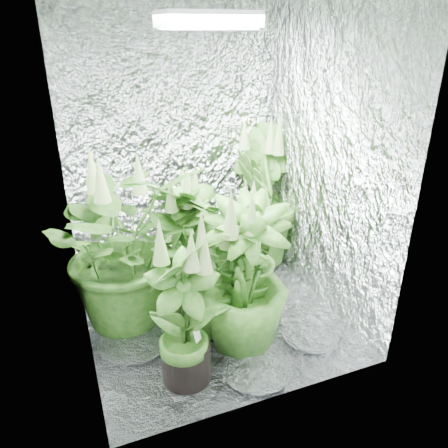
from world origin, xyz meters
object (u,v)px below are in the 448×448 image
plant_h (244,278)px  circulation_fan (262,251)px  grow_lamp (208,20)px  plant_a (125,246)px  plant_c (261,198)px  plant_e (211,277)px  plant_f (184,314)px  plant_b (195,235)px  plant_g (249,262)px  plant_d (185,251)px

plant_h → circulation_fan: size_ratio=2.84×
grow_lamp → plant_a: size_ratio=0.43×
plant_h → circulation_fan: (0.53, 0.80, -0.32)m
plant_c → plant_a: bearing=-159.5°
plant_c → plant_e: size_ratio=1.40×
plant_f → plant_a: bearing=106.0°
circulation_fan → grow_lamp: bearing=-142.8°
plant_f → plant_h: plant_h is taller
plant_c → plant_f: size_ratio=1.25×
plant_a → plant_c: (1.15, 0.43, 0.00)m
plant_b → circulation_fan: 0.64m
plant_a → plant_e: size_ratio=1.37×
plant_f → plant_g: bearing=33.2°
plant_d → plant_h: 0.50m
plant_b → plant_f: (-0.35, -0.88, 0.00)m
plant_h → plant_g: bearing=57.7°
plant_a → plant_h: size_ratio=1.14×
plant_c → plant_d: bearing=-148.4°
plant_e → plant_d: bearing=110.5°
plant_d → plant_f: size_ratio=1.06×
plant_b → plant_d: bearing=-120.2°
plant_a → plant_g: bearing=-22.4°
plant_g → plant_h: 0.24m
plant_c → plant_b: bearing=-162.5°
plant_f → circulation_fan: 1.35m
plant_b → plant_e: bearing=-97.8°
grow_lamp → plant_e: 1.43m
grow_lamp → plant_a: bearing=163.9°
plant_e → plant_h: plant_h is taller
plant_g → plant_a: bearing=157.6°
plant_d → plant_f: bearing=-107.2°
plant_a → plant_b: size_ratio=1.25×
plant_g → grow_lamp: bearing=144.0°
plant_b → circulation_fan: size_ratio=2.60×
plant_a → plant_d: size_ratio=1.15×
plant_d → plant_c: bearing=31.6°
plant_h → plant_b: bearing=94.0°
plant_e → plant_f: plant_f is taller
plant_d → plant_e: 0.27m
plant_a → plant_f: bearing=-74.0°
plant_f → plant_g: plant_g is taller
plant_a → circulation_fan: size_ratio=3.24×
plant_e → circulation_fan: size_ratio=2.37×
plant_d → plant_f: plant_d is taller
circulation_fan → plant_c: bearing=74.7°
plant_b → plant_e: size_ratio=1.10×
grow_lamp → circulation_fan: (0.60, 0.45, -1.67)m
plant_a → plant_g: plant_a is taller
plant_c → plant_g: plant_c is taller
plant_e → plant_g: 0.26m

